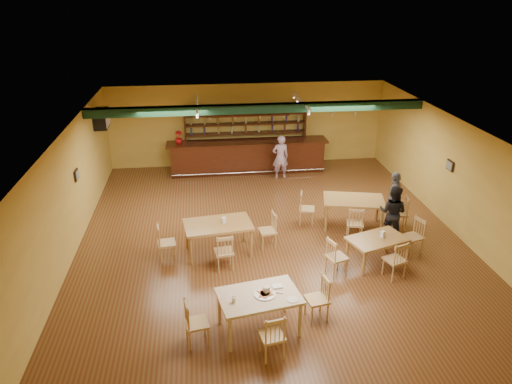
{
  "coord_description": "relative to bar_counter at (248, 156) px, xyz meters",
  "views": [
    {
      "loc": [
        -1.75,
        -10.96,
        6.21
      ],
      "look_at": [
        -0.34,
        0.6,
        1.15
      ],
      "focal_mm": 33.55,
      "sensor_mm": 36.0,
      "label": 1
    }
  ],
  "objects": [
    {
      "name": "floor",
      "position": [
        0.09,
        -5.15,
        -0.56
      ],
      "size": [
        12.0,
        12.0,
        0.0
      ],
      "primitive_type": "plane",
      "color": "brown",
      "rests_on": "ground"
    },
    {
      "name": "ceiling_beam",
      "position": [
        0.09,
        -2.35,
        2.31
      ],
      "size": [
        10.0,
        0.3,
        0.25
      ],
      "primitive_type": "cube",
      "color": "black",
      "rests_on": "ceiling"
    },
    {
      "name": "track_rail_left",
      "position": [
        -1.71,
        -1.75,
        2.38
      ],
      "size": [
        0.05,
        2.5,
        0.05
      ],
      "primitive_type": "cube",
      "color": "silver",
      "rests_on": "ceiling"
    },
    {
      "name": "track_rail_right",
      "position": [
        1.49,
        -1.75,
        2.38
      ],
      "size": [
        0.05,
        2.5,
        0.05
      ],
      "primitive_type": "cube",
      "color": "silver",
      "rests_on": "ceiling"
    },
    {
      "name": "ac_unit",
      "position": [
        -4.71,
        -0.95,
        1.79
      ],
      "size": [
        0.34,
        0.7,
        0.48
      ],
      "primitive_type": "cube",
      "color": "silver",
      "rests_on": "wall_left"
    },
    {
      "name": "picture_left",
      "position": [
        -4.88,
        -4.15,
        1.14
      ],
      "size": [
        0.04,
        0.34,
        0.28
      ],
      "primitive_type": "cube",
      "color": "black",
      "rests_on": "wall_left"
    },
    {
      "name": "picture_right",
      "position": [
        5.06,
        -4.65,
        1.14
      ],
      "size": [
        0.04,
        0.34,
        0.28
      ],
      "primitive_type": "cube",
      "color": "black",
      "rests_on": "wall_right"
    },
    {
      "name": "bar_counter",
      "position": [
        0.0,
        0.0,
        0.0
      ],
      "size": [
        5.7,
        0.85,
        1.13
      ],
      "primitive_type": "cube",
      "color": "#37180B",
      "rests_on": "ground"
    },
    {
      "name": "back_bar_hutch",
      "position": [
        0.0,
        0.63,
        0.57
      ],
      "size": [
        4.41,
        0.4,
        2.28
      ],
      "primitive_type": "cube",
      "color": "#37180B",
      "rests_on": "ground"
    },
    {
      "name": "poinsettia",
      "position": [
        -2.4,
        0.0,
        0.8
      ],
      "size": [
        0.33,
        0.33,
        0.46
      ],
      "primitive_type": "imported",
      "rotation": [
        0.0,
        0.0,
        0.35
      ],
      "color": "#A80F13",
      "rests_on": "bar_counter"
    },
    {
      "name": "dining_table_b",
      "position": [
        2.44,
        -4.6,
        -0.16
      ],
      "size": [
        1.81,
        1.32,
        0.82
      ],
      "primitive_type": "cube",
      "rotation": [
        0.0,
        0.0,
        -0.23
      ],
      "color": "olive",
      "rests_on": "ground"
    },
    {
      "name": "dining_table_c",
      "position": [
        -1.33,
        -5.62,
        -0.15
      ],
      "size": [
        1.76,
        1.19,
        0.82
      ],
      "primitive_type": "cube",
      "rotation": [
        0.0,
        0.0,
        0.13
      ],
      "color": "olive",
      "rests_on": "ground"
    },
    {
      "name": "dining_table_d",
      "position": [
        2.41,
        -6.57,
        -0.22
      ],
      "size": [
        1.55,
        1.21,
        0.68
      ],
      "primitive_type": "cube",
      "rotation": [
        0.0,
        0.0,
        0.32
      ],
      "color": "olive",
      "rests_on": "ground"
    },
    {
      "name": "near_table",
      "position": [
        -0.7,
        -8.66,
        -0.16
      ],
      "size": [
        1.68,
        1.25,
        0.82
      ],
      "primitive_type": "cube",
      "rotation": [
        0.0,
        0.0,
        0.18
      ],
      "color": "tan",
      "rests_on": "ground"
    },
    {
      "name": "pizza_tray",
      "position": [
        -0.59,
        -8.66,
        0.26
      ],
      "size": [
        0.41,
        0.41,
        0.01
      ],
      "primitive_type": "cylinder",
      "rotation": [
        0.0,
        0.0,
        -0.01
      ],
      "color": "silver",
      "rests_on": "near_table"
    },
    {
      "name": "parmesan_shaker",
      "position": [
        -1.19,
        -8.83,
        0.31
      ],
      "size": [
        0.09,
        0.09,
        0.11
      ],
      "primitive_type": "cylinder",
      "rotation": [
        0.0,
        0.0,
        0.18
      ],
      "color": "#EAE5C6",
      "rests_on": "near_table"
    },
    {
      "name": "napkin_stack",
      "position": [
        -0.31,
        -8.44,
        0.27
      ],
      "size": [
        0.22,
        0.18,
        0.03
      ],
      "primitive_type": "cube",
      "rotation": [
        0.0,
        0.0,
        0.14
      ],
      "color": "white",
      "rests_on": "near_table"
    },
    {
      "name": "pizza_server",
      "position": [
        -0.42,
        -8.61,
        0.27
      ],
      "size": [
        0.33,
        0.2,
        0.0
      ],
      "primitive_type": "cube",
      "rotation": [
        0.0,
        0.0,
        -0.38
      ],
      "color": "silver",
      "rests_on": "pizza_tray"
    },
    {
      "name": "side_plate",
      "position": [
        -0.1,
        -8.88,
        0.26
      ],
      "size": [
        0.26,
        0.26,
        0.01
      ],
      "primitive_type": "cylinder",
      "rotation": [
        0.0,
        0.0,
        0.18
      ],
      "color": "white",
      "rests_on": "near_table"
    },
    {
      "name": "patron_bar",
      "position": [
        1.04,
        -0.83,
        0.21
      ],
      "size": [
        0.58,
        0.4,
        1.55
      ],
      "primitive_type": "imported",
      "rotation": [
        0.0,
        0.0,
        3.2
      ],
      "color": "#7C4699",
      "rests_on": "ground"
    },
    {
      "name": "patron_right_a",
      "position": [
        3.24,
        -5.4,
        0.18
      ],
      "size": [
        0.92,
        0.89,
        1.49
      ],
      "primitive_type": "imported",
      "rotation": [
        0.0,
        0.0,
        2.47
      ],
      "color": "black",
      "rests_on": "ground"
    },
    {
      "name": "patron_right_b",
      "position": [
        3.61,
        -4.57,
        0.21
      ],
      "size": [
        0.79,
        0.97,
        1.54
      ],
      "primitive_type": "imported",
      "rotation": [
        0.0,
        0.0,
        4.17
      ],
      "color": "slate",
      "rests_on": "ground"
    }
  ]
}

